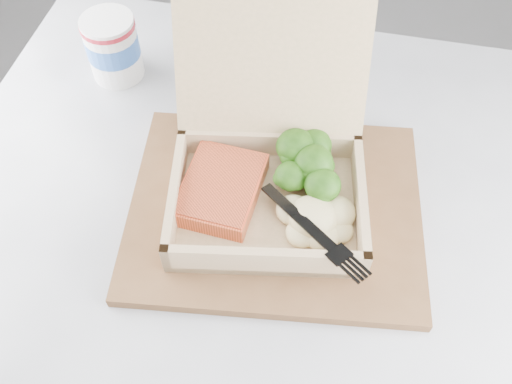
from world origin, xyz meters
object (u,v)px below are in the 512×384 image
at_px(cafe_table, 245,297).
at_px(takeout_container, 269,157).
at_px(serving_tray, 275,209).
at_px(paper_cup, 113,46).

height_order(cafe_table, takeout_container, takeout_container).
height_order(serving_tray, takeout_container, takeout_container).
xyz_separation_m(serving_tray, takeout_container, (-0.02, 0.03, 0.06)).
bearing_deg(serving_tray, takeout_container, 125.63).
bearing_deg(paper_cup, takeout_container, -22.07).
relative_size(serving_tray, takeout_container, 1.12).
xyz_separation_m(takeout_container, paper_cup, (-0.29, 0.12, -0.01)).
relative_size(serving_tray, paper_cup, 3.67).
height_order(cafe_table, paper_cup, paper_cup).
bearing_deg(cafe_table, serving_tray, 55.93).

